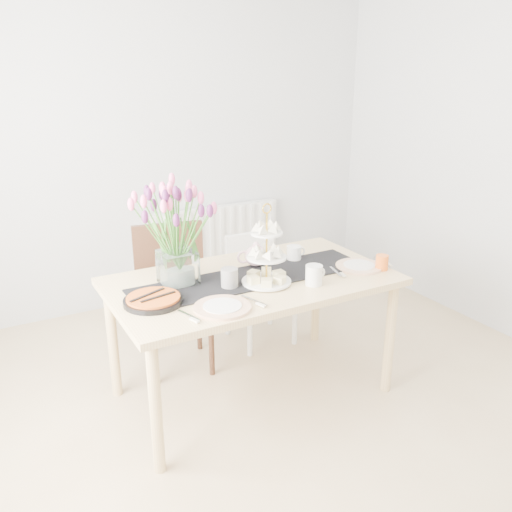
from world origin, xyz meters
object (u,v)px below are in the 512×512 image
dining_table (252,291)px  radiator (215,240)px  teapot (256,256)px  plate_right (359,266)px  chair_brown (173,285)px  mug_orange (382,262)px  tart_tin (153,300)px  plate_left (222,307)px  mug_white (314,275)px  cake_stand (266,264)px  tulip_vase (175,218)px  chair_white (256,280)px  cream_jug (294,253)px  mug_grey (229,278)px

dining_table → radiator: bearing=72.4°
teapot → plate_right: teapot is taller
chair_brown → mug_orange: size_ratio=10.41×
tart_tin → plate_left: 0.36m
tart_tin → mug_white: mug_white is taller
cake_stand → tulip_vase: bearing=151.1°
chair_white → teapot: 0.68m
tulip_vase → tart_tin: bearing=-138.4°
radiator → mug_orange: size_ratio=13.45×
mug_orange → radiator: bearing=64.3°
chair_white → tulip_vase: (-0.78, -0.52, 0.69)m
chair_white → tulip_vase: size_ratio=1.12×
mug_orange → chair_white: bearing=78.9°
cream_jug → plate_left: bearing=-143.9°
mug_white → plate_right: size_ratio=0.40×
dining_table → cake_stand: (0.03, -0.11, 0.19)m
mug_grey → mug_orange: size_ratio=1.23×
mug_grey → mug_orange: (0.91, -0.19, -0.01)m
teapot → plate_right: size_ratio=0.79×
teapot → tart_tin: (-0.72, -0.21, -0.05)m
radiator → plate_left: (-0.84, -1.90, 0.31)m
tulip_vase → tart_tin: size_ratio=2.25×
cake_stand → plate_left: size_ratio=1.40×
tart_tin → cake_stand: bearing=-4.6°
teapot → mug_orange: size_ratio=2.48×
mug_orange → plate_right: 0.14m
teapot → plate_left: bearing=-122.1°
tart_tin → mug_grey: bearing=-0.3°
tulip_vase → teapot: size_ratio=3.10×
chair_brown → tulip_vase: size_ratio=1.36×
chair_white → radiator: bearing=84.1°
dining_table → cream_jug: bearing=20.7°
cake_stand → plate_right: bearing=-4.6°
radiator → plate_right: 1.80m
cream_jug → plate_right: cream_jug is taller
chair_white → cream_jug: size_ratio=8.47×
radiator → tulip_vase: tulip_vase is taller
teapot → plate_left: 0.63m
tulip_vase → mug_white: tulip_vase is taller
chair_brown → mug_white: bearing=-48.4°
mug_orange → plate_left: bearing=149.4°
cream_jug → mug_orange: size_ratio=1.01×
chair_white → plate_right: same height
chair_white → mug_orange: bearing=-67.0°
radiator → chair_brown: bearing=-127.2°
chair_white → tulip_vase: tulip_vase is taller
chair_brown → dining_table: bearing=-56.0°
dining_table → cream_jug: (0.37, 0.14, 0.12)m
mug_orange → dining_table: bearing=128.6°
mug_orange → mug_grey: bearing=135.7°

